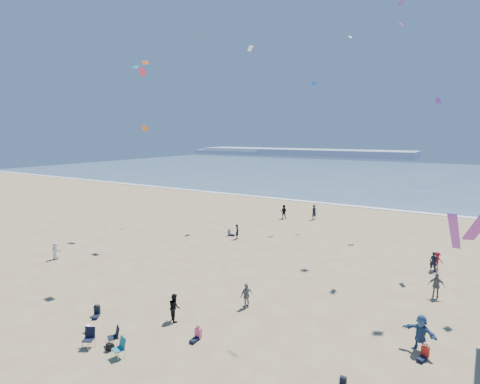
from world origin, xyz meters
The scene contains 12 objects.
ground centered at (0.00, 0.00, 0.00)m, with size 220.00×220.00×0.00m, color tan.
ocean centered at (0.00, 95.00, 0.03)m, with size 220.00×100.00×0.06m, color #476B84.
surf_line centered at (0.00, 45.00, 0.04)m, with size 220.00×1.20×0.08m, color white.
headland_far centered at (-60.00, 170.00, 1.60)m, with size 110.00×20.00×3.20m, color #7A8EA8.
headland_near centered at (-100.00, 165.00, 1.00)m, with size 40.00×14.00×2.00m, color #7A8EA8.
standing_flyers centered at (5.19, 13.93, 0.86)m, with size 36.99×37.82×1.91m.
seated_group centered at (2.27, 6.68, 0.42)m, with size 21.27×22.73×0.84m.
chair_cluster centered at (-0.98, -0.16, 0.50)m, with size 2.79×1.62×1.00m.
white_tote centered at (-3.29, 0.50, 0.20)m, with size 0.35×0.20×0.40m, color white.
black_backpack centered at (-0.82, -0.11, 0.19)m, with size 0.30×0.22×0.38m, color black.
navy_bag centered at (10.06, 3.51, 0.17)m, with size 0.28×0.18×0.34m, color black.
kites_aloft centered at (8.00, 13.32, 13.85)m, with size 40.99×38.47×24.91m.
Camera 1 is at (13.98, -11.62, 10.89)m, focal length 28.00 mm.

